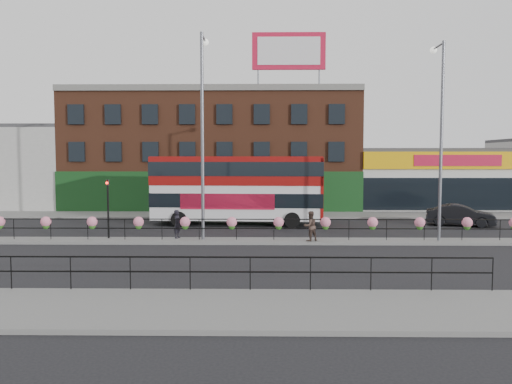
{
  "coord_description": "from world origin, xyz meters",
  "views": [
    {
      "loc": [
        0.43,
        -26.41,
        4.56
      ],
      "look_at": [
        0.0,
        3.0,
        2.5
      ],
      "focal_mm": 35.0,
      "sensor_mm": 36.0,
      "label": 1
    }
  ],
  "objects_px": {
    "double_decker_bus": "(238,183)",
    "pedestrian_b": "(310,226)",
    "car": "(460,215)",
    "lamp_column_east": "(440,123)",
    "pedestrian_a": "(177,224)",
    "lamp_column_west": "(203,118)"
  },
  "relations": [
    {
      "from": "double_decker_bus",
      "to": "pedestrian_b",
      "type": "distance_m",
      "value": 8.62
    },
    {
      "from": "double_decker_bus",
      "to": "pedestrian_a",
      "type": "relative_size",
      "value": 7.44
    },
    {
      "from": "lamp_column_east",
      "to": "pedestrian_a",
      "type": "bearing_deg",
      "value": 178.79
    },
    {
      "from": "lamp_column_east",
      "to": "car",
      "type": "bearing_deg",
      "value": 59.79
    },
    {
      "from": "pedestrian_b",
      "to": "lamp_column_west",
      "type": "distance_m",
      "value": 8.12
    },
    {
      "from": "double_decker_bus",
      "to": "car",
      "type": "height_order",
      "value": "double_decker_bus"
    },
    {
      "from": "car",
      "to": "lamp_column_east",
      "type": "xyz_separation_m",
      "value": [
        -3.77,
        -6.47,
        5.63
      ]
    },
    {
      "from": "lamp_column_west",
      "to": "pedestrian_b",
      "type": "bearing_deg",
      "value": -7.51
    },
    {
      "from": "car",
      "to": "pedestrian_b",
      "type": "xyz_separation_m",
      "value": [
        -10.61,
        -7.01,
        0.23
      ]
    },
    {
      "from": "lamp_column_west",
      "to": "lamp_column_east",
      "type": "distance_m",
      "value": 12.56
    },
    {
      "from": "car",
      "to": "lamp_column_east",
      "type": "relative_size",
      "value": 0.44
    },
    {
      "from": "car",
      "to": "lamp_column_west",
      "type": "bearing_deg",
      "value": 129.56
    },
    {
      "from": "double_decker_bus",
      "to": "lamp_column_east",
      "type": "bearing_deg",
      "value": -31.47
    },
    {
      "from": "double_decker_bus",
      "to": "lamp_column_west",
      "type": "xyz_separation_m",
      "value": [
        -1.53,
        -6.54,
        3.83
      ]
    },
    {
      "from": "pedestrian_a",
      "to": "pedestrian_b",
      "type": "xyz_separation_m",
      "value": [
        7.15,
        -0.84,
        0.02
      ]
    },
    {
      "from": "pedestrian_b",
      "to": "pedestrian_a",
      "type": "bearing_deg",
      "value": -33.83
    },
    {
      "from": "double_decker_bus",
      "to": "pedestrian_b",
      "type": "bearing_deg",
      "value": -60.16
    },
    {
      "from": "pedestrian_b",
      "to": "double_decker_bus",
      "type": "bearing_deg",
      "value": -87.29
    },
    {
      "from": "double_decker_bus",
      "to": "lamp_column_east",
      "type": "height_order",
      "value": "lamp_column_east"
    },
    {
      "from": "lamp_column_west",
      "to": "lamp_column_east",
      "type": "relative_size",
      "value": 1.05
    },
    {
      "from": "pedestrian_a",
      "to": "lamp_column_east",
      "type": "relative_size",
      "value": 0.15
    },
    {
      "from": "pedestrian_a",
      "to": "lamp_column_west",
      "type": "height_order",
      "value": "lamp_column_west"
    }
  ]
}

